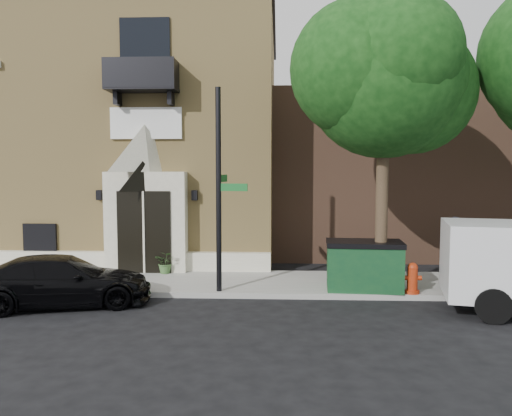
{
  "coord_description": "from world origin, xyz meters",
  "views": [
    {
      "loc": [
        3.23,
        -12.98,
        3.46
      ],
      "look_at": [
        2.56,
        2.0,
        2.27
      ],
      "focal_mm": 35.0,
      "sensor_mm": 36.0,
      "label": 1
    }
  ],
  "objects": [
    {
      "name": "fire_hydrant",
      "position": [
        6.79,
        0.2,
        0.55
      ],
      "size": [
        0.47,
        0.38,
        0.82
      ],
      "color": "#A22B0F",
      "rests_on": "sidewalk"
    },
    {
      "name": "street_sign",
      "position": [
        1.66,
        0.25,
        2.89
      ],
      "size": [
        0.86,
        0.94,
        5.44
      ],
      "rotation": [
        0.0,
        0.0,
        -0.17
      ],
      "color": "black",
      "rests_on": "sidewalk"
    },
    {
      "name": "ground",
      "position": [
        0.0,
        0.0,
        0.0
      ],
      "size": [
        120.0,
        120.0,
        0.0
      ],
      "primitive_type": "plane",
      "color": "black",
      "rests_on": "ground"
    },
    {
      "name": "church",
      "position": [
        -2.99,
        7.95,
        4.63
      ],
      "size": [
        12.2,
        11.01,
        9.3
      ],
      "color": "tan",
      "rests_on": "ground"
    },
    {
      "name": "street_tree_left",
      "position": [
        6.03,
        0.35,
        5.87
      ],
      "size": [
        4.97,
        4.38,
        7.77
      ],
      "color": "#38281C",
      "rests_on": "sidewalk"
    },
    {
      "name": "sidewalk",
      "position": [
        1.0,
        1.5,
        0.07
      ],
      "size": [
        42.0,
        3.0,
        0.15
      ],
      "primitive_type": "cube",
      "color": "gray",
      "rests_on": "ground"
    },
    {
      "name": "planter",
      "position": [
        -0.3,
        2.41,
        0.5
      ],
      "size": [
        0.76,
        0.7,
        0.71
      ],
      "primitive_type": "imported",
      "rotation": [
        0.0,
        0.0,
        -0.27
      ],
      "color": "#426A35",
      "rests_on": "sidewalk"
    },
    {
      "name": "pedestrian_near",
      "position": [
        8.49,
        2.1,
        1.09
      ],
      "size": [
        0.76,
        0.59,
        1.87
      ],
      "primitive_type": "imported",
      "rotation": [
        0.0,
        0.0,
        3.36
      ],
      "color": "black",
      "rests_on": "sidewalk"
    },
    {
      "name": "dumpster",
      "position": [
        5.58,
        0.58,
        0.83
      ],
      "size": [
        2.12,
        1.3,
        1.34
      ],
      "rotation": [
        0.0,
        0.0,
        -0.07
      ],
      "color": "#0F3A1F",
      "rests_on": "sidewalk"
    },
    {
      "name": "neighbour_building",
      "position": [
        12.0,
        9.0,
        3.2
      ],
      "size": [
        18.0,
        8.0,
        6.4
      ],
      "primitive_type": "cube",
      "color": "brown",
      "rests_on": "ground"
    },
    {
      "name": "black_sedan",
      "position": [
        -2.2,
        -0.85,
        0.64
      ],
      "size": [
        4.69,
        2.87,
        1.27
      ],
      "primitive_type": "imported",
      "rotation": [
        0.0,
        0.0,
        1.84
      ],
      "color": "black",
      "rests_on": "ground"
    }
  ]
}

